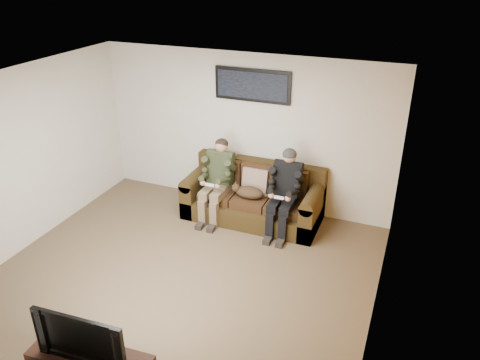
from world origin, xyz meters
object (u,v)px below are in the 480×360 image
at_px(cat, 248,192).
at_px(person_right, 285,187).
at_px(television, 85,333).
at_px(person_left, 218,175).
at_px(sofa, 254,198).
at_px(framed_poster, 252,85).

bearing_deg(cat, person_right, 1.65).
distance_m(person_right, cat, 0.63).
xyz_separation_m(person_right, television, (-0.90, -3.59, -0.06)).
xyz_separation_m(person_left, television, (0.23, -3.59, -0.06)).
height_order(sofa, framed_poster, framed_poster).
bearing_deg(framed_poster, person_left, -122.67).
bearing_deg(framed_poster, cat, -73.84).
distance_m(sofa, television, 3.81).
relative_size(framed_poster, television, 1.29).
bearing_deg(sofa, television, -95.11).
height_order(person_left, person_right, person_right).
bearing_deg(cat, television, -94.93).
height_order(sofa, television, television).
relative_size(person_right, television, 1.35).
relative_size(cat, framed_poster, 0.53).
relative_size(sofa, person_left, 1.70).
relative_size(sofa, television, 2.27).
distance_m(person_left, cat, 0.57).
xyz_separation_m(person_left, cat, (0.54, -0.02, -0.19)).
height_order(sofa, person_left, person_left).
height_order(cat, framed_poster, framed_poster).
relative_size(person_left, framed_poster, 1.04).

